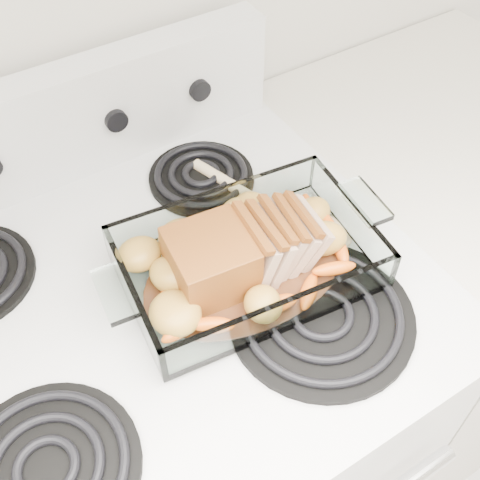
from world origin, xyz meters
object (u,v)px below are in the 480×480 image
electric_range (169,433)px  pork_roast (235,256)px  counter_right (420,290)px  baking_dish (248,263)px

electric_range → pork_roast: electric_range is taller
electric_range → pork_roast: (0.13, -0.05, 0.51)m
counter_right → baking_dish: 0.72m
baking_dish → counter_right: bearing=11.7°
counter_right → electric_range: bearing=179.9°
counter_right → pork_roast: bearing=-175.1°
electric_range → counter_right: 0.67m
baking_dish → electric_range: bearing=168.6°
electric_range → pork_roast: bearing=-20.8°
baking_dish → pork_roast: pork_roast is taller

